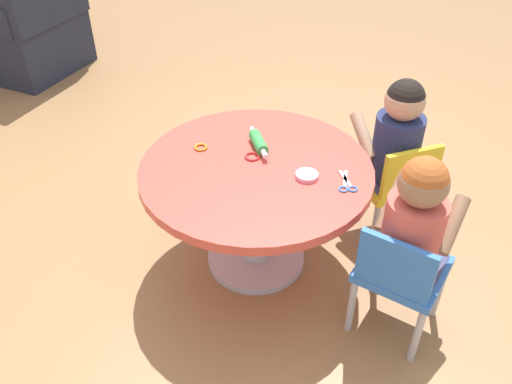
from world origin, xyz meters
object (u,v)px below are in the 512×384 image
Objects in this scene: child_chair_right at (394,182)px; craft_table at (256,189)px; armchair_dark at (27,30)px; rolling_pin at (258,142)px; craft_scissors at (347,185)px; seated_child_right at (398,135)px; seated_child_left at (415,221)px; child_chair_left at (400,273)px.

craft_table is at bearing 121.00° from child_chair_right.
armchair_dark reaches higher than rolling_pin.
armchair_dark is 2.99m from craft_scissors.
seated_child_right is 0.60× the size of armchair_dark.
craft_table is 0.66m from seated_child_left.
seated_child_left is at bearing -122.46° from armchair_dark.
seated_child_left is 0.95× the size of child_chair_right.
child_chair_right is 0.47m from craft_scissors.
seated_child_left and seated_child_right have the same top height.
child_chair_right is at bearing -114.37° from armchair_dark.
armchair_dark is (1.80, 2.76, 0.00)m from child_chair_left.
child_chair_right is 0.23m from seated_child_right.
child_chair_right is 3.78× the size of craft_scissors.
seated_child_right is at bearing -67.77° from rolling_pin.
craft_table is 1.85× the size of seated_child_left.
armchair_dark reaches higher than craft_table.
craft_table is 4.48× the size of rolling_pin.
child_chair_left is 0.38m from craft_scissors.
child_chair_left is 2.54× the size of rolling_pin.
seated_child_left reaches higher than rolling_pin.
armchair_dark is (1.76, 2.77, -0.22)m from seated_child_left.
seated_child_right is 2.42× the size of rolling_pin.
craft_scissors is at bearing -114.05° from rolling_pin.
rolling_pin is (-1.42, -2.12, 0.23)m from armchair_dark.
craft_scissors is (-0.41, 0.17, -0.01)m from seated_child_right.
craft_scissors is at bearing 157.27° from seated_child_right.
seated_child_left is 3.29m from armchair_dark.
child_chair_left is at bearing -129.75° from craft_scissors.
child_chair_right is at bearing -71.40° from rolling_pin.
seated_child_right is 0.44m from craft_scissors.
armchair_dark is at bearing 53.96° from craft_table.
seated_child_right is (0.03, 0.02, 0.23)m from child_chair_right.
rolling_pin is (0.14, 0.03, 0.14)m from craft_table.
seated_child_right is at bearing -22.73° from craft_scissors.
child_chair_left is at bearing 161.79° from seated_child_left.
seated_child_right is (0.57, 0.08, 0.00)m from seated_child_left.
child_chair_left is at bearing -173.30° from seated_child_right.
rolling_pin is at bearing 59.34° from child_chair_left.
seated_child_right reaches higher than craft_scissors.
craft_table is at bearing 72.24° from seated_child_left.
craft_table is 1.76× the size of child_chair_right.
craft_table is 1.85× the size of seated_child_right.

